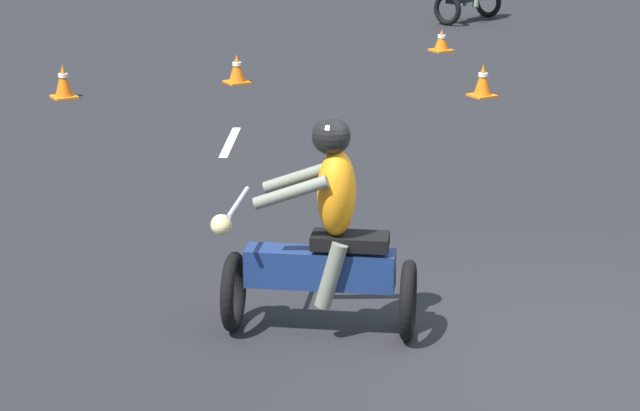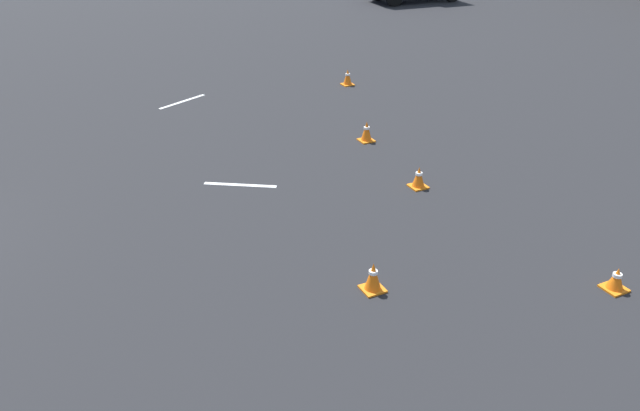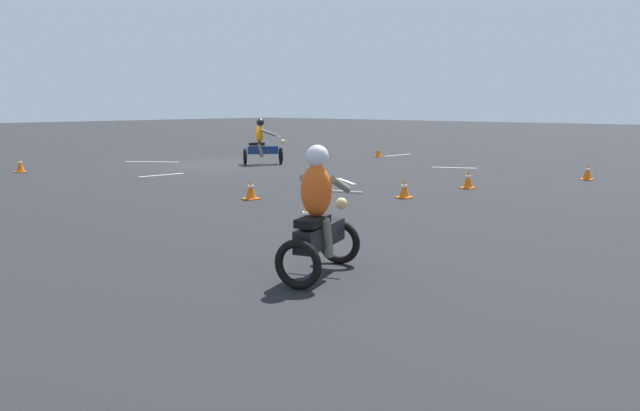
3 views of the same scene
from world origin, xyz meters
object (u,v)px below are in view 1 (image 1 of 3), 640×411
Objects in this scene: traffic_cone_near_right at (441,41)px; traffic_cone_mid_center at (483,81)px; traffic_cone_near_left at (63,82)px; motorcycle_rider_foreground at (325,242)px; traffic_cone_mid_left at (237,69)px.

traffic_cone_mid_center is (-1.53, -3.13, 0.05)m from traffic_cone_near_right.
traffic_cone_near_left reaches higher than traffic_cone_mid_center.
motorcycle_rider_foreground is 4.64× the size of traffic_cone_near_right.
traffic_cone_near_left is at bearing -177.02° from traffic_cone_near_right.
traffic_cone_near_right is (6.54, 0.34, -0.05)m from traffic_cone_near_left.
traffic_cone_mid_left is at bearing 135.28° from traffic_cone_mid_center.
traffic_cone_near_right is (7.55, 9.16, -0.55)m from motorcycle_rider_foreground.
motorcycle_rider_foreground is 3.67× the size of traffic_cone_mid_center.
motorcycle_rider_foreground reaches higher than traffic_cone_mid_left.
traffic_cone_near_left reaches higher than traffic_cone_near_right.
motorcycle_rider_foreground is 3.57× the size of traffic_cone_near_left.
traffic_cone_mid_center is at bearing -29.11° from traffic_cone_near_left.
motorcycle_rider_foreground is 3.97× the size of traffic_cone_mid_left.
motorcycle_rider_foreground is at bearing -134.95° from traffic_cone_mid_center.
traffic_cone_mid_center is at bearing -116.02° from traffic_cone_near_right.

